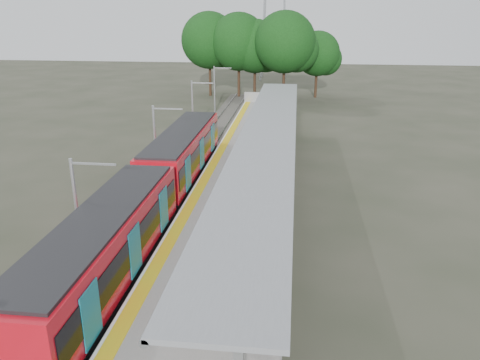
{
  "coord_description": "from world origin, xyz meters",
  "views": [
    {
      "loc": [
        3.1,
        -10.98,
        11.28
      ],
      "look_at": [
        0.17,
        13.71,
        2.3
      ],
      "focal_mm": 35.0,
      "sensor_mm": 36.0,
      "label": 1
    }
  ],
  "objects_px": {
    "litter_bin": "(283,161)",
    "train": "(153,189)",
    "info_pillar_near": "(221,314)",
    "info_pillar_far": "(275,172)",
    "bench_near": "(250,305)",
    "bench_mid": "(281,163)",
    "bench_far": "(282,139)"
  },
  "relations": [
    {
      "from": "bench_mid",
      "to": "litter_bin",
      "type": "distance_m",
      "value": 0.56
    },
    {
      "from": "train",
      "to": "info_pillar_near",
      "type": "xyz_separation_m",
      "value": [
        5.43,
        -10.47,
        -0.21
      ]
    },
    {
      "from": "info_pillar_near",
      "to": "litter_bin",
      "type": "bearing_deg",
      "value": 71.88
    },
    {
      "from": "info_pillar_near",
      "to": "bench_mid",
      "type": "bearing_deg",
      "value": 72.02
    },
    {
      "from": "info_pillar_near",
      "to": "info_pillar_far",
      "type": "relative_size",
      "value": 1.03
    },
    {
      "from": "bench_near",
      "to": "bench_mid",
      "type": "height_order",
      "value": "bench_near"
    },
    {
      "from": "bench_far",
      "to": "litter_bin",
      "type": "xyz_separation_m",
      "value": [
        0.23,
        -5.61,
        -0.11
      ]
    },
    {
      "from": "bench_near",
      "to": "bench_far",
      "type": "bearing_deg",
      "value": 74.6
    },
    {
      "from": "bench_near",
      "to": "info_pillar_near",
      "type": "height_order",
      "value": "info_pillar_near"
    },
    {
      "from": "info_pillar_far",
      "to": "info_pillar_near",
      "type": "bearing_deg",
      "value": -70.33
    },
    {
      "from": "info_pillar_near",
      "to": "info_pillar_far",
      "type": "xyz_separation_m",
      "value": [
        1.1,
        14.94,
        -0.02
      ]
    },
    {
      "from": "info_pillar_far",
      "to": "litter_bin",
      "type": "bearing_deg",
      "value": 107.76
    },
    {
      "from": "bench_mid",
      "to": "bench_near",
      "type": "bearing_deg",
      "value": -86.72
    },
    {
      "from": "bench_near",
      "to": "litter_bin",
      "type": "height_order",
      "value": "bench_near"
    },
    {
      "from": "info_pillar_near",
      "to": "litter_bin",
      "type": "relative_size",
      "value": 2.04
    },
    {
      "from": "bench_far",
      "to": "info_pillar_far",
      "type": "relative_size",
      "value": 0.91
    },
    {
      "from": "bench_near",
      "to": "info_pillar_far",
      "type": "distance_m",
      "value": 13.93
    },
    {
      "from": "bench_near",
      "to": "litter_bin",
      "type": "xyz_separation_m",
      "value": [
        0.59,
        17.31,
        -0.11
      ]
    },
    {
      "from": "bench_mid",
      "to": "info_pillar_far",
      "type": "xyz_separation_m",
      "value": [
        -0.28,
        -2.84,
        0.34
      ]
    },
    {
      "from": "bench_mid",
      "to": "info_pillar_near",
      "type": "relative_size",
      "value": 0.7
    },
    {
      "from": "bench_near",
      "to": "bench_far",
      "type": "height_order",
      "value": "bench_far"
    },
    {
      "from": "train",
      "to": "info_pillar_near",
      "type": "distance_m",
      "value": 11.8
    },
    {
      "from": "bench_far",
      "to": "info_pillar_near",
      "type": "bearing_deg",
      "value": -76.98
    },
    {
      "from": "bench_far",
      "to": "info_pillar_near",
      "type": "relative_size",
      "value": 0.88
    },
    {
      "from": "bench_near",
      "to": "info_pillar_near",
      "type": "distance_m",
      "value": 1.36
    },
    {
      "from": "bench_far",
      "to": "info_pillar_near",
      "type": "xyz_separation_m",
      "value": [
        -1.23,
        -23.94,
        0.25
      ]
    },
    {
      "from": "litter_bin",
      "to": "train",
      "type": "bearing_deg",
      "value": -131.26
    },
    {
      "from": "bench_mid",
      "to": "info_pillar_near",
      "type": "xyz_separation_m",
      "value": [
        -1.38,
        -17.77,
        0.36
      ]
    },
    {
      "from": "train",
      "to": "bench_mid",
      "type": "height_order",
      "value": "train"
    },
    {
      "from": "train",
      "to": "litter_bin",
      "type": "bearing_deg",
      "value": 48.74
    },
    {
      "from": "train",
      "to": "info_pillar_far",
      "type": "bearing_deg",
      "value": 34.37
    },
    {
      "from": "litter_bin",
      "to": "bench_near",
      "type": "bearing_deg",
      "value": -91.95
    }
  ]
}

